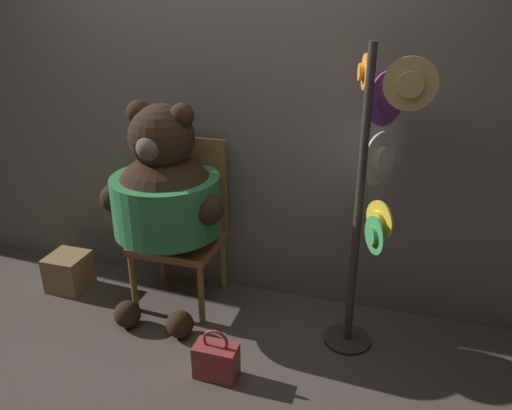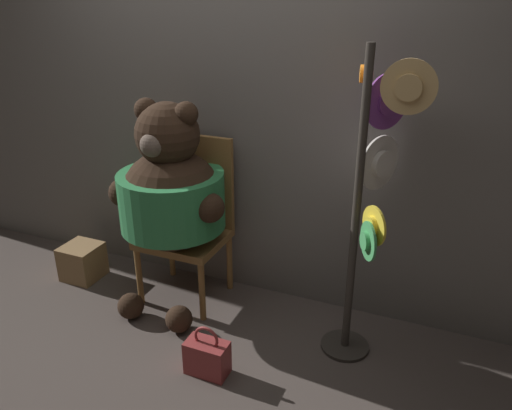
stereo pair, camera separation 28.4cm
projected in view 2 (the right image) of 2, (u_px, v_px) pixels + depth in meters
The scene contains 7 objects.
ground_plane at pixel (206, 323), 3.15m from camera, with size 14.00×14.00×0.00m, color #4C423D.
wall_back at pixel (240, 104), 3.12m from camera, with size 8.00×0.10×2.55m.
chair at pixel (190, 216), 3.29m from camera, with size 0.53×0.46×1.08m.
teddy_bear at pixel (171, 194), 3.07m from camera, with size 0.79×0.70×1.36m.
hat_display_rack at pixel (371, 189), 2.54m from camera, with size 0.46×0.53×1.72m.
handbag_on_ground at pixel (207, 357), 2.70m from camera, with size 0.23×0.13×0.30m.
wooden_crate at pixel (83, 262), 3.61m from camera, with size 0.25×0.25×0.25m.
Camera 2 is at (1.30, -2.27, 1.93)m, focal length 35.00 mm.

